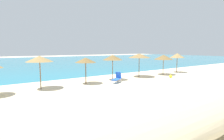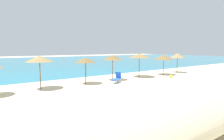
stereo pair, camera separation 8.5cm
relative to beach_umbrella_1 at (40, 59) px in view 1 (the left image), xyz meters
The scene contains 10 objects.
ground_plane 8.60m from the beach_umbrella_1, 19.48° to the right, with size 160.00×160.00×0.00m, color beige.
sea_water 34.84m from the beach_umbrella_1, 77.12° to the left, with size 160.00×60.43×0.01m, color teal.
beach_umbrella_1 is the anchor object (origin of this frame).
beach_umbrella_2 4.11m from the beach_umbrella_1, ahead, with size 2.00×2.00×2.53m.
beach_umbrella_3 7.37m from the beach_umbrella_1, ahead, with size 2.14×2.14×2.72m.
beach_umbrella_4 11.21m from the beach_umbrella_1, ahead, with size 2.63×2.63×2.81m.
beach_umbrella_5 15.10m from the beach_umbrella_1, ahead, with size 2.42×2.42×2.60m.
beach_umbrella_6 18.56m from the beach_umbrella_1, ahead, with size 2.03×2.03×2.75m.
lounge_chair_0 7.32m from the beach_umbrella_1, 11.27° to the right, with size 1.54×1.27×1.04m.
beach_ball 14.26m from the beach_umbrella_1, 10.70° to the right, with size 0.36×0.36×0.36m, color yellow.
Camera 1 is at (-11.39, -12.50, 3.32)m, focal length 28.53 mm.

